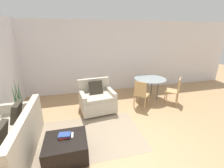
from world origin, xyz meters
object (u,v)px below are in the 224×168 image
(book_stack, at_px, (64,135))
(dining_chair_near_left, at_px, (141,93))
(armchair, at_px, (97,99))
(tv_remote_primary, at_px, (72,135))
(couch, at_px, (11,143))
(ottoman, at_px, (66,148))
(potted_plant, at_px, (21,112))
(dining_table, at_px, (150,81))
(dining_chair_near_right, at_px, (175,89))

(book_stack, distance_m, dining_chair_near_left, 2.69)
(armchair, bearing_deg, tv_remote_primary, -114.28)
(couch, distance_m, tv_remote_primary, 1.17)
(couch, bearing_deg, tv_remote_primary, -10.18)
(ottoman, height_order, tv_remote_primary, tv_remote_primary)
(couch, height_order, armchair, armchair)
(ottoman, bearing_deg, dining_chair_near_left, 34.56)
(couch, xyz_separation_m, armchair, (1.87, 1.42, 0.06))
(armchair, relative_size, potted_plant, 0.83)
(tv_remote_primary, height_order, dining_chair_near_left, dining_chair_near_left)
(book_stack, relative_size, dining_table, 0.21)
(ottoman, height_order, potted_plant, potted_plant)
(armchair, xyz_separation_m, book_stack, (-0.88, -1.64, 0.08))
(book_stack, bearing_deg, dining_table, 35.87)
(potted_plant, bearing_deg, dining_chair_near_left, -2.01)
(tv_remote_primary, bearing_deg, potted_plant, 130.83)
(couch, distance_m, ottoman, 1.06)
(couch, relative_size, armchair, 1.87)
(ottoman, distance_m, book_stack, 0.24)
(armchair, xyz_separation_m, potted_plant, (-2.09, -0.06, -0.12))
(dining_table, bearing_deg, dining_chair_near_left, -135.00)
(potted_plant, bearing_deg, book_stack, -52.64)
(couch, distance_m, armchair, 2.35)
(dining_chair_near_right, bearing_deg, ottoman, -156.08)
(armchair, height_order, dining_table, armchair)
(tv_remote_primary, height_order, dining_table, dining_table)
(book_stack, height_order, tv_remote_primary, book_stack)
(armchair, xyz_separation_m, ottoman, (-0.86, -1.72, -0.14))
(dining_chair_near_left, bearing_deg, tv_remote_primary, -145.55)
(book_stack, distance_m, dining_chair_near_right, 3.78)
(dining_table, distance_m, dining_chair_near_left, 0.89)
(book_stack, xyz_separation_m, dining_chair_near_right, (3.49, 1.46, 0.07))
(dining_table, distance_m, dining_chair_near_right, 0.89)
(book_stack, xyz_separation_m, dining_chair_near_left, (2.25, 1.46, 0.07))
(book_stack, bearing_deg, couch, 167.59)
(ottoman, height_order, dining_chair_near_right, dining_chair_near_right)
(couch, relative_size, dining_table, 1.82)
(armchair, bearing_deg, couch, -142.89)
(couch, xyz_separation_m, book_stack, (1.00, -0.22, 0.14))
(book_stack, bearing_deg, dining_chair_near_right, 22.69)
(potted_plant, relative_size, dining_chair_near_right, 1.44)
(ottoman, height_order, dining_chair_near_left, dining_chair_near_left)
(couch, xyz_separation_m, tv_remote_primary, (1.14, -0.21, 0.11))
(book_stack, bearing_deg, ottoman, -75.42)
(couch, bearing_deg, potted_plant, 98.81)
(armchair, bearing_deg, dining_chair_near_right, -3.93)
(tv_remote_primary, distance_m, dining_chair_near_left, 2.56)
(ottoman, relative_size, book_stack, 3.28)
(potted_plant, xyz_separation_m, dining_table, (4.08, 0.50, 0.42))
(couch, distance_m, dining_chair_near_right, 4.66)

